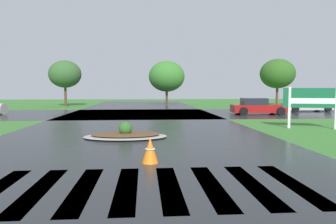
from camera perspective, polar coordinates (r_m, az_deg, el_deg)
asphalt_roadway at (r=12.61m, az=-5.99°, el=-5.26°), size 11.96×80.00×0.01m
asphalt_cross_road at (r=26.37m, az=-5.11°, el=-0.29°), size 90.00×10.76×0.01m
crosswalk_stripes at (r=6.89m, az=-7.46°, el=-13.32°), size 7.65×3.16×0.01m
estate_billboard at (r=18.01m, az=24.59°, el=1.96°), size 2.79×0.91×2.16m
median_island at (r=13.55m, az=-7.66°, el=-4.08°), size 3.51×2.15×0.68m
car_dark_suv at (r=26.56m, az=15.82°, el=0.89°), size 4.38×2.32×1.32m
car_silver_hatch at (r=31.59m, az=23.55°, el=1.18°), size 4.46×2.04×1.25m
traffic_cone at (r=8.91m, az=-3.24°, el=-6.93°), size 0.46×0.46×0.72m
background_treeline at (r=37.99m, az=-1.31°, el=6.73°), size 41.84×5.14×5.70m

